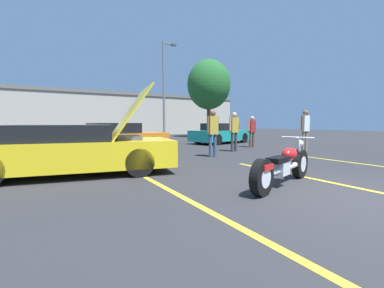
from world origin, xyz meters
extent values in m
plane|color=#2D2D30|center=(0.00, 0.00, 0.00)|extent=(80.00, 80.00, 0.00)
cube|color=yellow|center=(-2.57, 1.07, 0.00)|extent=(0.12, 5.68, 0.01)
cube|color=yellow|center=(0.66, 1.07, 0.00)|extent=(0.12, 5.68, 0.01)
cube|color=#B2AD9E|center=(0.00, 25.84, 2.20)|extent=(32.00, 4.00, 4.40)
cube|color=slate|center=(0.00, 25.84, 4.25)|extent=(32.00, 4.20, 0.30)
cylinder|color=slate|center=(3.87, 16.98, 3.85)|extent=(0.18, 0.18, 7.71)
cylinder|color=slate|center=(4.32, 16.98, 7.56)|extent=(0.90, 0.10, 0.10)
cube|color=#4C4C51|center=(4.77, 16.98, 7.56)|extent=(0.44, 0.28, 0.16)
cylinder|color=brown|center=(8.24, 17.07, 1.51)|extent=(0.32, 0.32, 3.02)
ellipsoid|color=#236028|center=(8.24, 17.07, 4.66)|extent=(3.81, 3.81, 4.38)
cylinder|color=black|center=(0.51, 1.66, 0.32)|extent=(0.67, 0.37, 0.65)
cylinder|color=black|center=(-1.35, 1.01, 0.32)|extent=(0.67, 0.37, 0.65)
cylinder|color=silver|center=(0.51, 1.66, 0.32)|extent=(0.39, 0.28, 0.36)
cylinder|color=silver|center=(-1.35, 1.01, 0.32)|extent=(0.39, 0.28, 0.36)
cylinder|color=silver|center=(-0.42, 1.33, 0.34)|extent=(1.62, 0.67, 0.12)
cube|color=silver|center=(-0.56, 1.29, 0.38)|extent=(0.42, 0.35, 0.28)
ellipsoid|color=red|center=(-0.14, 1.43, 0.62)|extent=(0.56, 0.43, 0.26)
cube|color=black|center=(-0.70, 1.24, 0.56)|extent=(0.64, 0.44, 0.10)
cube|color=red|center=(-1.30, 1.03, 0.50)|extent=(0.41, 0.33, 0.10)
cylinder|color=silver|center=(0.42, 1.63, 0.65)|extent=(0.31, 0.17, 0.63)
cylinder|color=silver|center=(0.30, 1.59, 0.94)|extent=(0.27, 0.67, 0.04)
sphere|color=silver|center=(0.46, 1.64, 0.80)|extent=(0.16, 0.16, 0.16)
cylinder|color=silver|center=(-0.87, 1.29, 0.28)|extent=(1.24, 0.51, 0.09)
cube|color=yellow|center=(-3.97, 4.70, 0.51)|extent=(5.03, 2.73, 0.65)
cube|color=black|center=(-4.16, 4.73, 1.03)|extent=(2.41, 2.08, 0.38)
cylinder|color=black|center=(-2.67, 3.60, 0.34)|extent=(0.70, 0.34, 0.68)
cylinder|color=black|center=(-2.37, 5.27, 0.34)|extent=(0.70, 0.34, 0.68)
cylinder|color=black|center=(-5.27, 5.79, 0.34)|extent=(0.70, 0.34, 0.68)
cube|color=yellow|center=(-2.63, 4.46, 1.52)|extent=(1.29, 1.91, 1.39)
cube|color=#4C4C51|center=(-2.68, 4.46, 0.79)|extent=(0.78, 1.14, 0.28)
cube|color=teal|center=(5.07, 10.83, 0.49)|extent=(4.59, 2.79, 0.64)
cube|color=black|center=(4.91, 10.79, 1.03)|extent=(2.27, 2.00, 0.43)
cylinder|color=black|center=(6.55, 10.45, 0.32)|extent=(0.67, 0.38, 0.63)
cylinder|color=black|center=(6.16, 11.91, 0.32)|extent=(0.67, 0.38, 0.63)
cylinder|color=black|center=(3.98, 9.76, 0.32)|extent=(0.67, 0.38, 0.63)
cylinder|color=black|center=(3.59, 11.21, 0.32)|extent=(0.67, 0.38, 0.63)
cylinder|color=black|center=(-4.96, 12.26, 0.35)|extent=(0.74, 0.46, 0.71)
cylinder|color=black|center=(-5.55, 13.78, 0.35)|extent=(0.74, 0.46, 0.71)
cube|color=orange|center=(-1.69, 9.53, 0.49)|extent=(4.58, 2.36, 0.63)
cube|color=black|center=(-1.86, 9.51, 1.04)|extent=(2.18, 1.84, 0.45)
cylinder|color=black|center=(-0.24, 8.98, 0.32)|extent=(0.67, 0.31, 0.64)
cylinder|color=black|center=(-0.46, 10.49, 0.32)|extent=(0.67, 0.31, 0.64)
cylinder|color=black|center=(-2.92, 8.58, 0.32)|extent=(0.67, 0.31, 0.64)
cylinder|color=black|center=(-3.14, 10.09, 0.32)|extent=(0.67, 0.31, 0.64)
cylinder|color=gray|center=(5.46, 5.25, 0.45)|extent=(0.12, 0.12, 0.89)
cylinder|color=gray|center=(5.66, 5.25, 0.45)|extent=(0.12, 0.12, 0.89)
cube|color=white|center=(5.56, 5.25, 1.25)|extent=(0.36, 0.20, 0.71)
cylinder|color=brown|center=(5.34, 5.25, 1.28)|extent=(0.08, 0.08, 0.64)
cylinder|color=brown|center=(5.78, 5.25, 1.28)|extent=(0.08, 0.08, 0.64)
sphere|color=brown|center=(5.56, 5.25, 1.72)|extent=(0.24, 0.24, 0.24)
cylinder|color=brown|center=(4.64, 7.77, 0.39)|extent=(0.12, 0.12, 0.78)
cylinder|color=brown|center=(4.84, 7.77, 0.39)|extent=(0.12, 0.12, 0.78)
cube|color=maroon|center=(4.74, 7.77, 1.09)|extent=(0.36, 0.20, 0.62)
cylinder|color=tan|center=(4.52, 7.77, 1.12)|extent=(0.08, 0.08, 0.56)
cylinder|color=tan|center=(4.96, 7.77, 1.12)|extent=(0.08, 0.08, 0.56)
sphere|color=tan|center=(4.74, 7.77, 1.51)|extent=(0.21, 0.21, 0.21)
cylinder|color=#38476B|center=(0.74, 5.68, 0.42)|extent=(0.12, 0.12, 0.84)
cylinder|color=#38476B|center=(0.94, 5.68, 0.42)|extent=(0.12, 0.12, 0.84)
cube|color=#B29933|center=(0.84, 5.68, 1.18)|extent=(0.36, 0.20, 0.67)
cylinder|color=brown|center=(0.62, 5.68, 1.21)|extent=(0.08, 0.08, 0.60)
cylinder|color=brown|center=(1.06, 5.68, 1.21)|extent=(0.08, 0.08, 0.60)
sphere|color=brown|center=(0.84, 5.68, 1.62)|extent=(0.23, 0.23, 0.23)
cylinder|color=#333338|center=(2.60, 6.71, 0.42)|extent=(0.12, 0.12, 0.84)
cylinder|color=#333338|center=(2.80, 6.71, 0.42)|extent=(0.12, 0.12, 0.84)
cube|color=#B29933|center=(2.70, 6.71, 1.17)|extent=(0.36, 0.20, 0.67)
cylinder|color=tan|center=(2.48, 6.71, 1.21)|extent=(0.08, 0.08, 0.60)
cylinder|color=tan|center=(2.92, 6.71, 1.21)|extent=(0.08, 0.08, 0.60)
sphere|color=tan|center=(2.70, 6.71, 1.62)|extent=(0.23, 0.23, 0.23)
camera|label=1|loc=(-4.57, -2.16, 1.26)|focal=24.00mm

